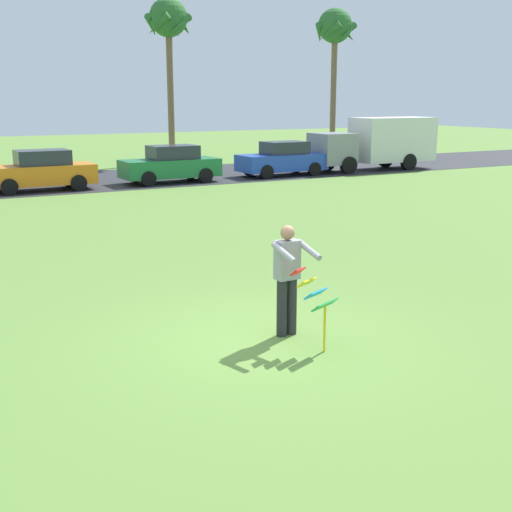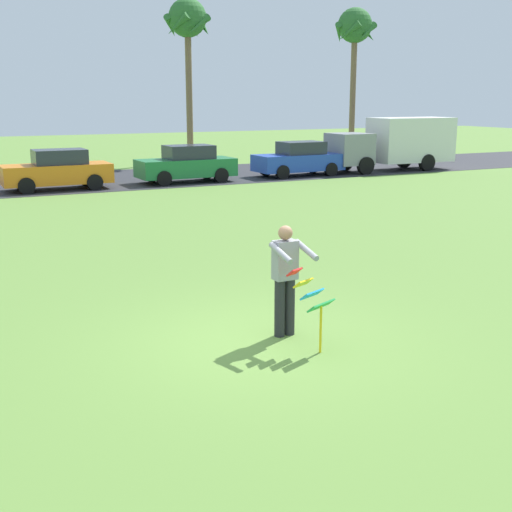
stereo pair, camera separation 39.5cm
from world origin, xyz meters
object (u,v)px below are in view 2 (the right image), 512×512
(person_kite_flyer, at_px, (286,276))
(parked_car_blue, at_px, (299,159))
(parked_truck_grey_van, at_px, (397,142))
(parked_car_orange, at_px, (57,170))
(kite_held, at_px, (312,297))
(parked_car_green, at_px, (187,165))
(palm_tree_far_left, at_px, (355,32))
(palm_tree_centre_far, at_px, (188,25))

(person_kite_flyer, xyz_separation_m, parked_car_blue, (11.00, 18.85, -0.18))
(person_kite_flyer, distance_m, parked_truck_grey_van, 25.19)
(parked_car_blue, xyz_separation_m, parked_truck_grey_van, (5.70, -0.00, 0.64))
(parked_car_orange, bearing_deg, parked_truck_grey_van, -0.00)
(kite_held, height_order, parked_car_blue, parked_car_blue)
(kite_held, bearing_deg, parked_car_orange, 90.36)
(parked_car_green, xyz_separation_m, palm_tree_far_left, (14.28, 8.50, 6.74))
(kite_held, xyz_separation_m, parked_car_blue, (10.94, 19.55, -0.03))
(person_kite_flyer, xyz_separation_m, parked_truck_grey_van, (16.70, 18.85, 0.46))
(palm_tree_centre_far, xyz_separation_m, palm_tree_far_left, (10.72, -0.45, 0.04))
(parked_car_green, bearing_deg, parked_car_blue, -0.00)
(parked_car_blue, bearing_deg, parked_truck_grey_van, -0.00)
(person_kite_flyer, bearing_deg, kite_held, -85.68)
(kite_held, distance_m, parked_car_orange, 19.55)
(parked_truck_grey_van, xyz_separation_m, palm_tree_far_left, (2.98, 8.50, 6.10))
(parked_car_blue, bearing_deg, person_kite_flyer, -120.25)
(palm_tree_centre_far, bearing_deg, parked_car_orange, -135.21)
(person_kite_flyer, xyz_separation_m, parked_car_orange, (-0.07, 18.85, -0.18))
(kite_held, bearing_deg, person_kite_flyer, 94.32)
(kite_held, relative_size, palm_tree_centre_far, 0.13)
(parked_car_orange, height_order, palm_tree_centre_far, palm_tree_centre_far)
(parked_truck_grey_van, bearing_deg, person_kite_flyer, -131.53)
(kite_held, distance_m, palm_tree_far_left, 34.89)
(parked_car_orange, xyz_separation_m, palm_tree_far_left, (19.74, 8.50, 6.74))
(parked_car_blue, bearing_deg, kite_held, -119.24)
(parked_car_blue, bearing_deg, parked_car_orange, -180.00)
(kite_held, relative_size, parked_car_blue, 0.28)
(parked_car_blue, bearing_deg, palm_tree_far_left, 44.42)
(kite_held, distance_m, parked_truck_grey_van, 25.68)
(kite_held, xyz_separation_m, parked_car_green, (5.34, 19.55, -0.03))
(parked_car_blue, relative_size, parked_truck_grey_van, 0.63)
(palm_tree_centre_far, bearing_deg, parked_car_green, -111.65)
(kite_held, height_order, palm_tree_far_left, palm_tree_far_left)
(palm_tree_centre_far, height_order, palm_tree_far_left, palm_tree_far_left)
(palm_tree_far_left, bearing_deg, parked_car_orange, -156.70)
(parked_car_green, height_order, parked_car_blue, same)
(person_kite_flyer, height_order, parked_car_green, person_kite_flyer)
(person_kite_flyer, relative_size, palm_tree_far_left, 0.19)
(parked_truck_grey_van, bearing_deg, parked_car_blue, 180.00)
(person_kite_flyer, bearing_deg, parked_car_orange, 90.21)
(parked_truck_grey_van, height_order, palm_tree_centre_far, palm_tree_centre_far)
(parked_car_orange, bearing_deg, parked_car_green, 0.00)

